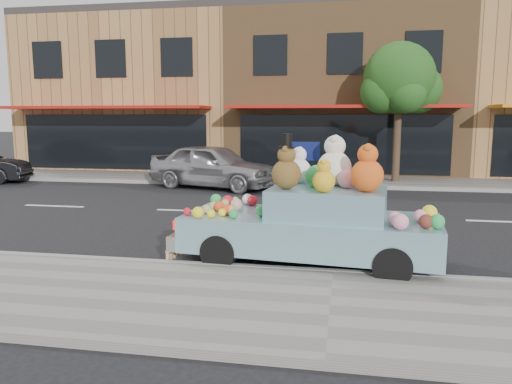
# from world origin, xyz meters

# --- Properties ---
(ground) EXTENTS (120.00, 120.00, 0.00)m
(ground) POSITION_xyz_m (0.00, 0.00, 0.00)
(ground) COLOR black
(ground) RESTS_ON ground
(near_sidewalk) EXTENTS (60.00, 3.00, 0.12)m
(near_sidewalk) POSITION_xyz_m (0.00, -6.50, 0.06)
(near_sidewalk) COLOR gray
(near_sidewalk) RESTS_ON ground
(far_sidewalk) EXTENTS (60.00, 3.00, 0.12)m
(far_sidewalk) POSITION_xyz_m (0.00, 6.50, 0.06)
(far_sidewalk) COLOR gray
(far_sidewalk) RESTS_ON ground
(near_kerb) EXTENTS (60.00, 0.12, 0.13)m
(near_kerb) POSITION_xyz_m (0.00, -5.00, 0.07)
(near_kerb) COLOR gray
(near_kerb) RESTS_ON ground
(far_kerb) EXTENTS (60.00, 0.12, 0.13)m
(far_kerb) POSITION_xyz_m (0.00, 5.00, 0.07)
(far_kerb) COLOR gray
(far_kerb) RESTS_ON ground
(storefront_left) EXTENTS (10.00, 9.80, 7.30)m
(storefront_left) POSITION_xyz_m (-10.00, 11.97, 3.64)
(storefront_left) COLOR #AA7B47
(storefront_left) RESTS_ON ground
(storefront_mid) EXTENTS (10.00, 9.80, 7.30)m
(storefront_mid) POSITION_xyz_m (0.00, 11.97, 3.64)
(storefront_mid) COLOR olive
(storefront_mid) RESTS_ON ground
(street_tree) EXTENTS (3.00, 2.70, 5.22)m
(street_tree) POSITION_xyz_m (2.03, 6.55, 3.69)
(street_tree) COLOR #38281C
(street_tree) RESTS_ON ground
(car_silver) EXTENTS (4.99, 3.15, 1.58)m
(car_silver) POSITION_xyz_m (-4.48, 4.34, 0.79)
(car_silver) COLOR #A1A0A5
(car_silver) RESTS_ON ground
(art_car) EXTENTS (4.63, 2.18, 2.26)m
(art_car) POSITION_xyz_m (-0.37, -4.30, 0.80)
(art_car) COLOR black
(art_car) RESTS_ON ground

